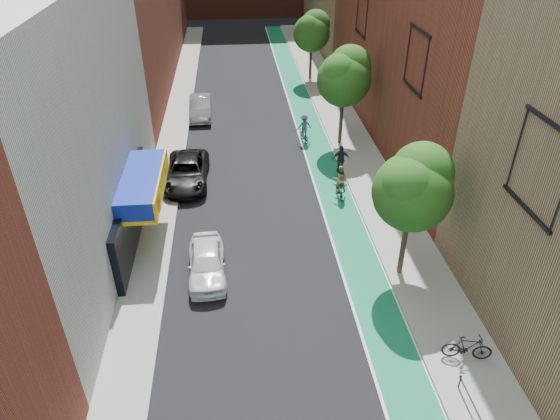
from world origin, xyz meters
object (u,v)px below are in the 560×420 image
object	(u,v)px
cyclist_lane_mid	(341,166)
cyclist_lane_far	(304,129)
parked_car_black	(187,172)
parked_car_silver	(201,107)
cyclist_lane_near	(340,184)
parked_car_white	(207,262)

from	to	relation	value
cyclist_lane_mid	cyclist_lane_far	bearing A→B (deg)	-70.73
parked_car_black	parked_car_silver	bearing A→B (deg)	88.84
cyclist_lane_near	cyclist_lane_mid	size ratio (longest dim) A/B	0.93
cyclist_lane_mid	parked_car_silver	bearing A→B (deg)	-46.71
cyclist_lane_near	parked_car_white	bearing A→B (deg)	38.31
cyclist_lane_near	cyclist_lane_mid	distance (m)	2.30
cyclist_lane_mid	cyclist_lane_far	distance (m)	5.63
parked_car_silver	cyclist_lane_far	size ratio (longest dim) A/B	2.32
cyclist_lane_far	cyclist_lane_near	bearing A→B (deg)	82.63
cyclist_lane_mid	cyclist_lane_far	size ratio (longest dim) A/B	1.06
cyclist_lane_near	cyclist_lane_mid	xyz separation A→B (m)	(0.51, 2.24, -0.04)
parked_car_silver	parked_car_black	bearing A→B (deg)	-93.35
parked_car_white	cyclist_lane_near	xyz separation A→B (m)	(7.37, 6.27, 0.14)
parked_car_white	cyclist_lane_mid	bearing A→B (deg)	44.51
parked_car_silver	cyclist_lane_far	distance (m)	9.11
parked_car_white	parked_car_black	xyz separation A→B (m)	(-1.41, 8.77, 0.03)
parked_car_silver	cyclist_lane_mid	world-z (taller)	cyclist_lane_mid
parked_car_black	cyclist_lane_far	bearing A→B (deg)	34.72
parked_car_silver	cyclist_lane_mid	bearing A→B (deg)	-51.55
cyclist_lane_near	parked_car_silver	bearing A→B (deg)	-59.35
parked_car_white	cyclist_lane_mid	size ratio (longest dim) A/B	1.95
parked_car_white	cyclist_lane_far	size ratio (longest dim) A/B	2.07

